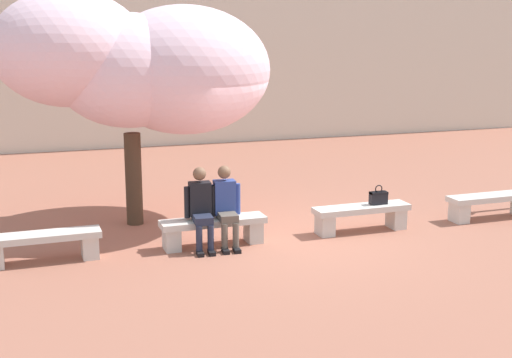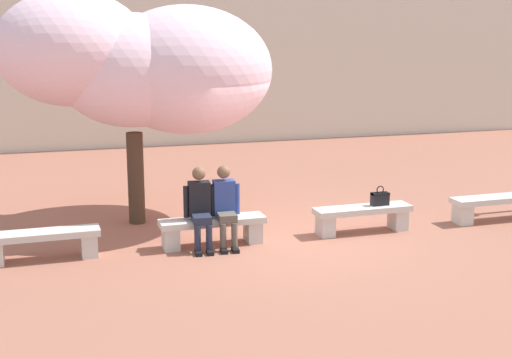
# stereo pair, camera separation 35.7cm
# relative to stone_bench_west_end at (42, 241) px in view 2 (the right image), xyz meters

# --- Properties ---
(ground_plane) EXTENTS (100.00, 100.00, 0.00)m
(ground_plane) POSITION_rel_stone_bench_west_end_xyz_m (3.92, 0.00, -0.30)
(ground_plane) COLOR #9E604C
(building_facade) EXTENTS (28.00, 4.00, 7.64)m
(building_facade) POSITION_rel_stone_bench_west_end_xyz_m (3.92, 11.63, 3.52)
(building_facade) COLOR beige
(building_facade) RESTS_ON ground
(stone_bench_west_end) EXTENTS (1.70, 0.45, 0.45)m
(stone_bench_west_end) POSITION_rel_stone_bench_west_end_xyz_m (0.00, 0.00, 0.00)
(stone_bench_west_end) COLOR beige
(stone_bench_west_end) RESTS_ON ground
(stone_bench_near_west) EXTENTS (1.70, 0.45, 0.45)m
(stone_bench_near_west) POSITION_rel_stone_bench_west_end_xyz_m (2.61, 0.00, 0.00)
(stone_bench_near_west) COLOR beige
(stone_bench_near_west) RESTS_ON ground
(stone_bench_center) EXTENTS (1.70, 0.45, 0.45)m
(stone_bench_center) POSITION_rel_stone_bench_west_end_xyz_m (5.22, 0.00, 0.00)
(stone_bench_center) COLOR beige
(stone_bench_center) RESTS_ON ground
(stone_bench_near_east) EXTENTS (1.70, 0.45, 0.45)m
(stone_bench_near_east) POSITION_rel_stone_bench_west_end_xyz_m (7.83, 0.00, 0.00)
(stone_bench_near_east) COLOR beige
(stone_bench_near_east) RESTS_ON ground
(person_seated_left) EXTENTS (0.51, 0.70, 1.29)m
(person_seated_left) POSITION_rel_stone_bench_west_end_xyz_m (2.40, -0.05, 0.40)
(person_seated_left) COLOR black
(person_seated_left) RESTS_ON ground
(person_seated_right) EXTENTS (0.51, 0.70, 1.29)m
(person_seated_right) POSITION_rel_stone_bench_west_end_xyz_m (2.81, -0.05, 0.40)
(person_seated_right) COLOR black
(person_seated_right) RESTS_ON ground
(handbag) EXTENTS (0.30, 0.15, 0.34)m
(handbag) POSITION_rel_stone_bench_west_end_xyz_m (5.54, 0.02, 0.28)
(handbag) COLOR black
(handbag) RESTS_ON stone_bench_center
(cherry_tree_main) EXTENTS (4.71, 3.14, 4.04)m
(cherry_tree_main) POSITION_rel_stone_bench_west_end_xyz_m (1.75, 1.76, 2.50)
(cherry_tree_main) COLOR #473323
(cherry_tree_main) RESTS_ON ground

